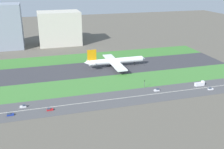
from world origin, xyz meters
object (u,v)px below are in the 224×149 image
car_4 (157,90)px  airliner (115,61)px  car_1 (50,109)px  truck_0 (200,84)px  fuel_tank_west (73,31)px  car_0 (10,114)px  traffic_light (145,83)px  car_2 (210,89)px  terminal_building (2,26)px  hangar_building (59,28)px  car_3 (23,106)px

car_4 → airliner: bearing=102.7°
airliner → car_1: airliner is taller
truck_0 → fuel_tank_west: bearing=107.9°
car_0 → traffic_light: traffic_light is taller
car_1 → truck_0: bearing=-175.4°
car_2 → fuel_tank_west: size_ratio=0.18×
car_0 → fuel_tank_west: 249.47m
car_2 → car_4: size_ratio=1.00×
car_4 → fuel_tank_west: 229.58m
car_1 → terminal_building: (-43.09, 192.00, 26.77)m
truck_0 → hangar_building: 207.45m
airliner → fuel_tank_west: (-18.36, 159.00, 1.57)m
car_3 → terminal_building: bearing=98.0°
truck_0 → fuel_tank_west: (-73.14, 227.00, 6.13)m
car_0 → fuel_tank_west: bearing=-108.1°
traffic_light → terminal_building: (-121.01, 174.01, 23.41)m
car_3 → car_4: bearing=0.0°
car_1 → fuel_tank_west: size_ratio=0.18×
car_2 → hangar_building: (-100.95, 192.00, 21.01)m
car_2 → traffic_light: size_ratio=0.61×
airliner → hangar_building: bearing=110.5°
hangar_building → car_0: bearing=-105.5°
car_2 → car_1: same height
car_3 → car_0: same height
airliner → car_3: (-87.71, -68.00, -5.31)m
airliner → car_2: (58.25, -78.00, -5.31)m
truck_0 → fuel_tank_west: 238.57m
car_4 → terminal_building: 224.44m
car_2 → car_4: same height
airliner → car_1: 105.07m
car_2 → fuel_tank_west: 249.17m
car_3 → car_4: 103.00m
airliner → truck_0: 87.44m
fuel_tank_west → car_1: bearing=-102.3°
traffic_light → truck_0: bearing=-9.6°
car_1 → hangar_building: size_ratio=0.08×
car_3 → car_1: (17.51, -10.00, 0.00)m
car_2 → traffic_light: (-50.53, 17.99, 3.37)m
airliner → car_1: (-70.20, -78.00, -5.31)m
car_2 → truck_0: (-3.47, 10.00, 0.75)m
car_0 → terminal_building: (-17.35, 192.00, 26.77)m
car_0 → car_1: 25.74m
car_3 → hangar_building: 188.66m
car_4 → truck_0: bearing=-0.0°
traffic_light → car_0: bearing=-170.2°
car_4 → hangar_building: (-57.99, 182.00, 21.01)m
car_0 → traffic_light: (103.65, 17.99, 3.37)m
traffic_light → terminal_building: size_ratio=0.13×
car_2 → car_1: bearing=0.0°
car_2 → car_0: bearing=0.0°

